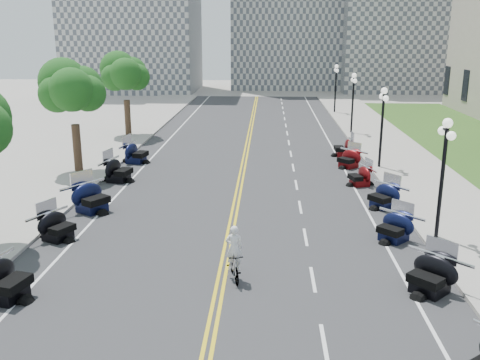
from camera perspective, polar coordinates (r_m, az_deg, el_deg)
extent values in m
plane|color=gray|center=(19.15, -1.96, -10.33)|extent=(160.00, 160.00, 0.00)
cube|color=#333335|center=(28.47, -0.23, -1.54)|extent=(16.00, 90.00, 0.01)
cube|color=yellow|center=(28.47, -0.47, -1.52)|extent=(0.12, 90.00, 0.00)
cube|color=yellow|center=(28.46, 0.01, -1.53)|extent=(0.12, 90.00, 0.00)
cube|color=white|center=(28.83, 12.58, -1.68)|extent=(0.12, 90.00, 0.00)
cube|color=white|center=(29.51, -12.74, -1.29)|extent=(0.12, 90.00, 0.00)
cube|color=white|center=(15.67, 8.97, -16.83)|extent=(0.12, 2.00, 0.00)
cube|color=white|center=(19.16, 7.78, -10.43)|extent=(0.12, 2.00, 0.00)
cube|color=white|center=(22.81, 7.00, -6.04)|extent=(0.12, 2.00, 0.00)
cube|color=white|center=(26.57, 6.44, -2.88)|extent=(0.12, 2.00, 0.00)
cube|color=white|center=(30.38, 6.02, -0.50)|extent=(0.12, 2.00, 0.00)
cube|color=white|center=(34.24, 5.70, 1.34)|extent=(0.12, 2.00, 0.00)
cube|color=white|center=(38.13, 5.44, 2.81)|extent=(0.12, 2.00, 0.00)
cube|color=white|center=(42.04, 5.23, 4.00)|extent=(0.12, 2.00, 0.00)
cube|color=white|center=(45.96, 5.05, 4.99)|extent=(0.12, 2.00, 0.00)
cube|color=white|center=(49.90, 4.91, 5.83)|extent=(0.12, 2.00, 0.00)
cube|color=white|center=(53.85, 4.78, 6.54)|extent=(0.12, 2.00, 0.00)
cube|color=white|center=(57.80, 4.67, 7.16)|extent=(0.12, 2.00, 0.00)
cube|color=white|center=(61.76, 4.57, 7.69)|extent=(0.12, 2.00, 0.00)
cube|color=white|center=(65.72, 4.49, 8.17)|extent=(0.12, 2.00, 0.00)
cube|color=white|center=(69.69, 4.41, 8.59)|extent=(0.12, 2.00, 0.00)
cube|color=#9E9991|center=(29.78, 20.39, -1.62)|extent=(5.00, 90.00, 0.15)
cube|color=#9E9991|center=(30.85, -20.10, -1.02)|extent=(5.00, 90.00, 0.15)
cube|color=gray|center=(84.72, 17.76, 16.59)|extent=(20.00, 14.00, 22.00)
imported|color=#A51414|center=(18.80, -0.63, -9.10)|extent=(0.86, 1.80, 1.04)
imported|color=silver|center=(18.28, -0.64, -5.27)|extent=(0.60, 0.39, 1.64)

